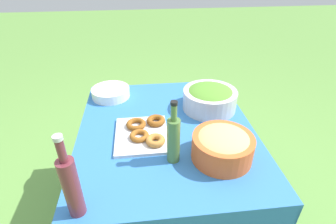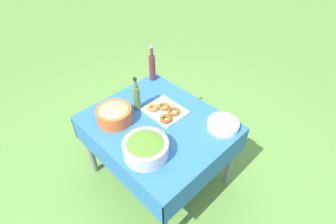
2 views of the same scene
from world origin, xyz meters
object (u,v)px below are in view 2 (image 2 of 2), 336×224
at_px(salad_bowl, 146,147).
at_px(plate_stack, 223,125).
at_px(donut_platter, 165,111).
at_px(olive_oil_bottle, 137,97).
at_px(wine_bottle, 152,67).
at_px(pasta_bowl, 114,114).

xyz_separation_m(salad_bowl, plate_stack, (0.22, 0.60, -0.04)).
height_order(donut_platter, olive_oil_bottle, olive_oil_bottle).
bearing_deg(plate_stack, olive_oil_bottle, -153.10).
relative_size(donut_platter, wine_bottle, 0.90).
distance_m(salad_bowl, olive_oil_bottle, 0.51).
distance_m(plate_stack, olive_oil_bottle, 0.73).
height_order(plate_stack, olive_oil_bottle, olive_oil_bottle).
distance_m(salad_bowl, pasta_bowl, 0.44).
relative_size(salad_bowl, olive_oil_bottle, 1.03).
distance_m(plate_stack, wine_bottle, 0.89).
bearing_deg(olive_oil_bottle, wine_bottle, 121.72).
distance_m(donut_platter, wine_bottle, 0.52).
relative_size(pasta_bowl, donut_platter, 0.88).
height_order(pasta_bowl, olive_oil_bottle, olive_oil_bottle).
bearing_deg(plate_stack, salad_bowl, -109.79).
relative_size(pasta_bowl, olive_oil_bottle, 0.90).
bearing_deg(olive_oil_bottle, pasta_bowl, -93.19).
bearing_deg(salad_bowl, pasta_bowl, 173.27).
xyz_separation_m(donut_platter, plate_stack, (0.44, 0.20, 0.01)).
height_order(salad_bowl, wine_bottle, wine_bottle).
relative_size(pasta_bowl, wine_bottle, 0.79).
distance_m(donut_platter, plate_stack, 0.49).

